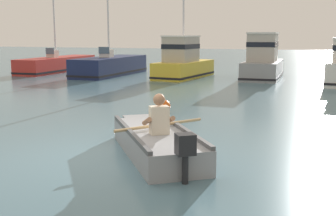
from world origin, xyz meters
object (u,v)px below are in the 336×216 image
moored_boat_red (58,65)px  moored_boat_yellow (183,62)px  moored_boat_navy (110,66)px  mooring_buoy (164,106)px  rowboat_with_person (156,141)px  moored_boat_grey (263,62)px

moored_boat_red → moored_boat_yellow: (8.38, -1.14, 0.38)m
moored_boat_navy → mooring_buoy: 12.14m
rowboat_with_person → moored_boat_grey: 15.13m
moored_boat_navy → moored_boat_yellow: (4.30, -0.16, 0.32)m
moored_boat_yellow → mooring_buoy: 10.24m
moored_boat_red → moored_boat_grey: (12.37, -0.17, 0.43)m
rowboat_with_person → moored_boat_grey: bearing=89.3°
rowboat_with_person → moored_boat_yellow: size_ratio=0.70×
moored_boat_navy → moored_boat_yellow: bearing=-2.1°
rowboat_with_person → moored_boat_red: (-12.18, 15.29, 0.18)m
moored_boat_red → moored_boat_yellow: 8.47m
moored_boat_navy → mooring_buoy: size_ratio=16.51×
moored_boat_red → mooring_buoy: size_ratio=18.21×
moored_boat_navy → moored_boat_grey: (8.29, 0.81, 0.37)m
moored_boat_red → moored_boat_grey: size_ratio=1.41×
rowboat_with_person → moored_boat_red: 19.55m
moored_boat_navy → moored_boat_yellow: 4.31m
rowboat_with_person → moored_boat_yellow: (-3.80, 14.15, 0.56)m
moored_boat_navy → moored_boat_grey: moored_boat_navy is taller
moored_boat_yellow → moored_boat_grey: bearing=13.6°
moored_boat_red → mooring_buoy: bearing=-45.6°
moored_boat_grey → moored_boat_red: bearing=179.2°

